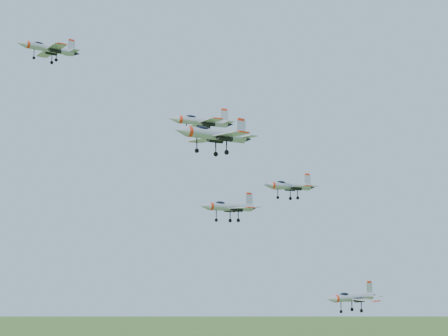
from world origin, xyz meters
name	(u,v)px	position (x,y,z in m)	size (l,w,h in m)	color
jet_lead	(48,48)	(-19.42, 9.94, 160.63)	(11.27, 9.46, 3.02)	#A7ACB3
jet_left_high	(201,121)	(3.62, -2.75, 147.69)	(12.24, 10.10, 3.27)	#A7ACB3
jet_right_high	(214,134)	(-1.21, -18.27, 142.82)	(13.64, 11.51, 3.67)	#A7ACB3
jet_left_low	(229,207)	(13.97, 7.62, 134.06)	(13.52, 11.39, 3.64)	#A7ACB3
jet_right_low	(289,186)	(15.17, -11.70, 136.62)	(10.45, 8.68, 2.79)	#A7ACB3
jet_trail	(352,297)	(30.83, -6.80, 117.98)	(12.37, 10.35, 3.31)	#A7ACB3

